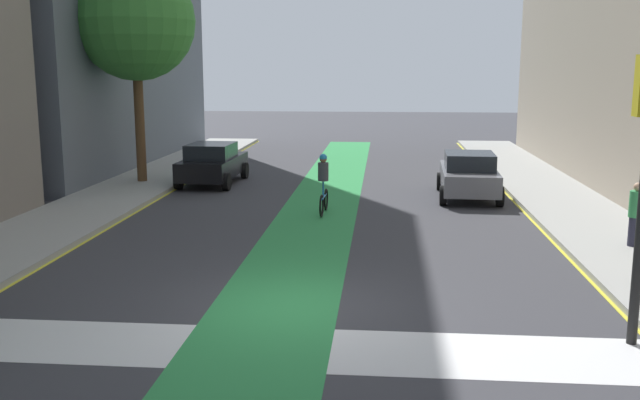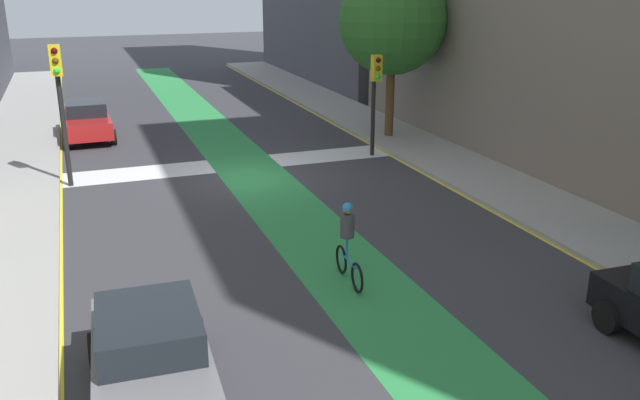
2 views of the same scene
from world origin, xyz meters
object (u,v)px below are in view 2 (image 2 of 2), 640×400
at_px(car_red_right_near, 87,120).
at_px(traffic_signal_near_right, 59,89).
at_px(traffic_signal_near_left, 375,86).
at_px(car_grey_right_far, 151,360).
at_px(cyclist_in_lane, 348,241).
at_px(street_tree_near, 392,20).

bearing_deg(car_red_right_near, traffic_signal_near_right, 83.45).
relative_size(traffic_signal_near_left, car_red_right_near, 0.90).
xyz_separation_m(car_grey_right_far, cyclist_in_lane, (-4.71, -3.17, 0.17)).
bearing_deg(car_red_right_near, cyclist_in_lane, 106.82).
distance_m(traffic_signal_near_right, car_red_right_near, 7.38).
bearing_deg(cyclist_in_lane, car_grey_right_far, 33.99).
bearing_deg(traffic_signal_near_right, car_grey_right_far, 95.01).
bearing_deg(traffic_signal_near_left, traffic_signal_near_right, 0.83).
distance_m(car_grey_right_far, cyclist_in_lane, 5.68).
xyz_separation_m(traffic_signal_near_right, traffic_signal_near_left, (-10.99, -0.16, -0.50)).
height_order(traffic_signal_near_left, street_tree_near, street_tree_near).
relative_size(traffic_signal_near_right, car_grey_right_far, 1.08).
xyz_separation_m(traffic_signal_near_right, car_red_right_near, (-0.80, -6.94, -2.40)).
relative_size(car_red_right_near, car_grey_right_far, 0.99).
bearing_deg(car_grey_right_far, car_red_right_near, -89.03).
distance_m(traffic_signal_near_left, car_grey_right_far, 16.48).
relative_size(traffic_signal_near_right, street_tree_near, 0.66).
height_order(traffic_signal_near_right, street_tree_near, street_tree_near).
xyz_separation_m(car_red_right_near, cyclist_in_lane, (-5.04, 16.67, 0.17)).
bearing_deg(car_grey_right_far, traffic_signal_near_right, -84.99).
height_order(traffic_signal_near_right, car_grey_right_far, traffic_signal_near_right).
bearing_deg(car_red_right_near, street_tree_near, 159.99).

